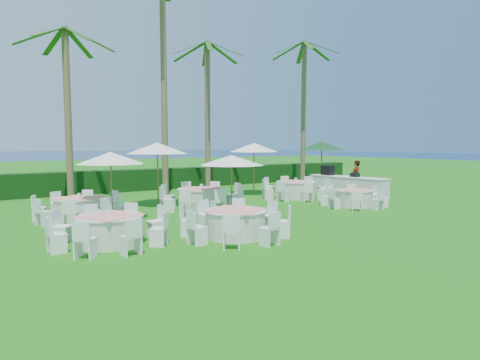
{
  "coord_description": "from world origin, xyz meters",
  "views": [
    {
      "loc": [
        -7.21,
        -10.21,
        2.64
      ],
      "look_at": [
        1.07,
        2.2,
        1.3
      ],
      "focal_mm": 30.0,
      "sensor_mm": 36.0,
      "label": 1
    }
  ],
  "objects_px": {
    "banquet_table_b": "(235,222)",
    "banquet_table_e": "(202,198)",
    "banquet_table_c": "(354,198)",
    "banquet_table_f": "(296,189)",
    "banquet_table_a": "(110,229)",
    "staff_person": "(356,177)",
    "banquet_table_d": "(80,208)",
    "buffet_table": "(347,185)",
    "umbrella_a": "(111,158)",
    "umbrella_c": "(157,148)",
    "umbrella_green": "(322,146)",
    "umbrella_d": "(254,147)",
    "umbrella_b": "(232,160)"
  },
  "relations": [
    {
      "from": "umbrella_a",
      "to": "staff_person",
      "type": "distance_m",
      "value": 13.08
    },
    {
      "from": "banquet_table_b",
      "to": "banquet_table_e",
      "type": "bearing_deg",
      "value": 72.64
    },
    {
      "from": "banquet_table_a",
      "to": "banquet_table_f",
      "type": "distance_m",
      "value": 10.99
    },
    {
      "from": "banquet_table_e",
      "to": "umbrella_a",
      "type": "relative_size",
      "value": 1.44
    },
    {
      "from": "staff_person",
      "to": "banquet_table_c",
      "type": "bearing_deg",
      "value": 27.69
    },
    {
      "from": "banquet_table_a",
      "to": "banquet_table_b",
      "type": "bearing_deg",
      "value": -18.96
    },
    {
      "from": "banquet_table_f",
      "to": "umbrella_d",
      "type": "height_order",
      "value": "umbrella_d"
    },
    {
      "from": "banquet_table_c",
      "to": "banquet_table_e",
      "type": "xyz_separation_m",
      "value": [
        -5.78,
        2.89,
        0.08
      ]
    },
    {
      "from": "umbrella_a",
      "to": "umbrella_c",
      "type": "relative_size",
      "value": 0.88
    },
    {
      "from": "banquet_table_d",
      "to": "staff_person",
      "type": "relative_size",
      "value": 1.67
    },
    {
      "from": "banquet_table_a",
      "to": "umbrella_green",
      "type": "distance_m",
      "value": 14.96
    },
    {
      "from": "banquet_table_c",
      "to": "banquet_table_d",
      "type": "xyz_separation_m",
      "value": [
        -10.4,
        3.32,
        0.03
      ]
    },
    {
      "from": "umbrella_d",
      "to": "umbrella_green",
      "type": "distance_m",
      "value": 4.37
    },
    {
      "from": "banquet_table_d",
      "to": "umbrella_b",
      "type": "height_order",
      "value": "umbrella_b"
    },
    {
      "from": "banquet_table_c",
      "to": "banquet_table_e",
      "type": "distance_m",
      "value": 6.46
    },
    {
      "from": "banquet_table_b",
      "to": "umbrella_a",
      "type": "height_order",
      "value": "umbrella_a"
    },
    {
      "from": "buffet_table",
      "to": "banquet_table_f",
      "type": "bearing_deg",
      "value": 166.05
    },
    {
      "from": "banquet_table_b",
      "to": "banquet_table_c",
      "type": "relative_size",
      "value": 1.12
    },
    {
      "from": "umbrella_b",
      "to": "umbrella_c",
      "type": "relative_size",
      "value": 0.92
    },
    {
      "from": "umbrella_c",
      "to": "umbrella_green",
      "type": "bearing_deg",
      "value": 1.79
    },
    {
      "from": "banquet_table_f",
      "to": "umbrella_d",
      "type": "xyz_separation_m",
      "value": [
        -0.9,
        2.26,
        2.03
      ]
    },
    {
      "from": "buffet_table",
      "to": "banquet_table_d",
      "type": "bearing_deg",
      "value": 176.86
    },
    {
      "from": "banquet_table_b",
      "to": "umbrella_b",
      "type": "bearing_deg",
      "value": 59.02
    },
    {
      "from": "banquet_table_f",
      "to": "umbrella_a",
      "type": "distance_m",
      "value": 9.37
    },
    {
      "from": "banquet_table_d",
      "to": "banquet_table_f",
      "type": "bearing_deg",
      "value": 0.01
    },
    {
      "from": "umbrella_d",
      "to": "umbrella_c",
      "type": "bearing_deg",
      "value": -171.14
    },
    {
      "from": "banquet_table_e",
      "to": "banquet_table_c",
      "type": "bearing_deg",
      "value": -26.6
    },
    {
      "from": "banquet_table_f",
      "to": "banquet_table_c",
      "type": "bearing_deg",
      "value": -84.11
    },
    {
      "from": "banquet_table_c",
      "to": "umbrella_d",
      "type": "distance_m",
      "value": 6.08
    },
    {
      "from": "umbrella_green",
      "to": "staff_person",
      "type": "relative_size",
      "value": 1.57
    },
    {
      "from": "banquet_table_d",
      "to": "banquet_table_f",
      "type": "distance_m",
      "value": 10.05
    },
    {
      "from": "banquet_table_a",
      "to": "banquet_table_d",
      "type": "xyz_separation_m",
      "value": [
        0.12,
        4.16,
        -0.0
      ]
    },
    {
      "from": "banquet_table_c",
      "to": "umbrella_d",
      "type": "relative_size",
      "value": 1.03
    },
    {
      "from": "banquet_table_e",
      "to": "banquet_table_f",
      "type": "xyz_separation_m",
      "value": [
        5.43,
        0.42,
        -0.01
      ]
    },
    {
      "from": "banquet_table_b",
      "to": "umbrella_green",
      "type": "height_order",
      "value": "umbrella_green"
    },
    {
      "from": "banquet_table_c",
      "to": "umbrella_d",
      "type": "height_order",
      "value": "umbrella_d"
    },
    {
      "from": "banquet_table_f",
      "to": "umbrella_b",
      "type": "relative_size",
      "value": 1.3
    },
    {
      "from": "banquet_table_c",
      "to": "banquet_table_f",
      "type": "bearing_deg",
      "value": 95.89
    },
    {
      "from": "banquet_table_a",
      "to": "banquet_table_d",
      "type": "bearing_deg",
      "value": 88.34
    },
    {
      "from": "banquet_table_b",
      "to": "banquet_table_e",
      "type": "relative_size",
      "value": 0.92
    },
    {
      "from": "banquet_table_d",
      "to": "staff_person",
      "type": "bearing_deg",
      "value": -1.81
    },
    {
      "from": "banquet_table_a",
      "to": "staff_person",
      "type": "bearing_deg",
      "value": 14.85
    },
    {
      "from": "banquet_table_f",
      "to": "umbrella_a",
      "type": "xyz_separation_m",
      "value": [
        -9.17,
        -0.85,
        1.73
      ]
    },
    {
      "from": "banquet_table_a",
      "to": "buffet_table",
      "type": "distance_m",
      "value": 13.48
    },
    {
      "from": "banquet_table_b",
      "to": "banquet_table_f",
      "type": "relative_size",
      "value": 0.97
    },
    {
      "from": "umbrella_a",
      "to": "umbrella_c",
      "type": "xyz_separation_m",
      "value": [
        2.6,
        2.23,
        0.3
      ]
    },
    {
      "from": "banquet_table_e",
      "to": "buffet_table",
      "type": "height_order",
      "value": "buffet_table"
    },
    {
      "from": "umbrella_d",
      "to": "banquet_table_b",
      "type": "bearing_deg",
      "value": -128.78
    },
    {
      "from": "banquet_table_e",
      "to": "umbrella_a",
      "type": "xyz_separation_m",
      "value": [
        -3.73,
        -0.43,
        1.71
      ]
    },
    {
      "from": "buffet_table",
      "to": "umbrella_d",
      "type": "bearing_deg",
      "value": 141.69
    }
  ]
}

